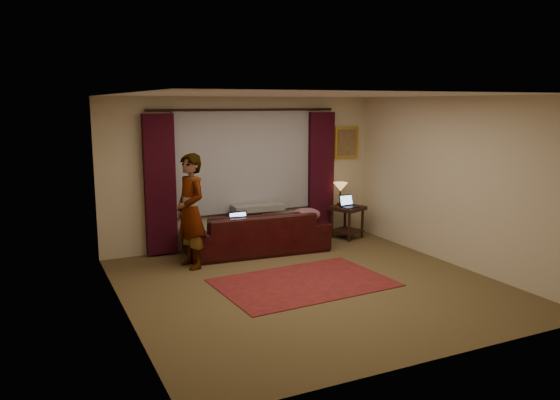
# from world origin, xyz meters

# --- Properties ---
(floor) EXTENTS (5.00, 5.00, 0.01)m
(floor) POSITION_xyz_m (0.00, 0.00, -0.01)
(floor) COLOR brown
(floor) RESTS_ON ground
(ceiling) EXTENTS (5.00, 5.00, 0.02)m
(ceiling) POSITION_xyz_m (0.00, 0.00, 2.60)
(ceiling) COLOR silver
(ceiling) RESTS_ON ground
(wall_back) EXTENTS (5.00, 0.02, 2.60)m
(wall_back) POSITION_xyz_m (0.00, 2.50, 1.30)
(wall_back) COLOR beige
(wall_back) RESTS_ON ground
(wall_front) EXTENTS (5.00, 0.02, 2.60)m
(wall_front) POSITION_xyz_m (0.00, -2.50, 1.30)
(wall_front) COLOR beige
(wall_front) RESTS_ON ground
(wall_left) EXTENTS (0.02, 5.00, 2.60)m
(wall_left) POSITION_xyz_m (-2.50, 0.00, 1.30)
(wall_left) COLOR beige
(wall_left) RESTS_ON ground
(wall_right) EXTENTS (0.02, 5.00, 2.60)m
(wall_right) POSITION_xyz_m (2.50, 0.00, 1.30)
(wall_right) COLOR beige
(wall_right) RESTS_ON ground
(sheer_curtain) EXTENTS (2.50, 0.05, 1.80)m
(sheer_curtain) POSITION_xyz_m (0.00, 2.44, 1.50)
(sheer_curtain) COLOR #A5A5AE
(sheer_curtain) RESTS_ON wall_back
(drape_left) EXTENTS (0.50, 0.14, 2.30)m
(drape_left) POSITION_xyz_m (-1.50, 2.39, 1.18)
(drape_left) COLOR #340915
(drape_left) RESTS_ON floor
(drape_right) EXTENTS (0.50, 0.14, 2.30)m
(drape_right) POSITION_xyz_m (1.50, 2.39, 1.18)
(drape_right) COLOR #340915
(drape_right) RESTS_ON floor
(curtain_rod) EXTENTS (0.04, 0.04, 3.40)m
(curtain_rod) POSITION_xyz_m (0.00, 2.39, 2.38)
(curtain_rod) COLOR black
(curtain_rod) RESTS_ON wall_back
(picture_frame) EXTENTS (0.50, 0.04, 0.60)m
(picture_frame) POSITION_xyz_m (2.10, 2.47, 1.75)
(picture_frame) COLOR gold
(picture_frame) RESTS_ON wall_back
(sofa) EXTENTS (2.44, 1.19, 0.96)m
(sofa) POSITION_xyz_m (-0.01, 1.89, 0.48)
(sofa) COLOR black
(sofa) RESTS_ON floor
(throw_blanket) EXTENTS (0.91, 0.40, 0.10)m
(throw_blanket) POSITION_xyz_m (0.14, 2.18, 0.96)
(throw_blanket) COLOR gray
(throw_blanket) RESTS_ON sofa
(clothing_pile) EXTENTS (0.66, 0.59, 0.23)m
(clothing_pile) POSITION_xyz_m (0.83, 1.72, 0.59)
(clothing_pile) COLOR #7F4C5C
(clothing_pile) RESTS_ON sofa
(laptop_sofa) EXTENTS (0.34, 0.37, 0.24)m
(laptop_sofa) POSITION_xyz_m (-0.33, 1.80, 0.60)
(laptop_sofa) COLOR black
(laptop_sofa) RESTS_ON sofa
(area_rug) EXTENTS (2.46, 1.72, 0.01)m
(area_rug) POSITION_xyz_m (-0.05, 0.11, 0.01)
(area_rug) COLOR maroon
(area_rug) RESTS_ON floor
(end_table) EXTENTS (0.68, 0.68, 0.61)m
(end_table) POSITION_xyz_m (1.89, 2.05, 0.30)
(end_table) COLOR black
(end_table) RESTS_ON floor
(tiffany_lamp) EXTENTS (0.36, 0.36, 0.42)m
(tiffany_lamp) POSITION_xyz_m (1.83, 2.21, 0.82)
(tiffany_lamp) COLOR olive
(tiffany_lamp) RESTS_ON end_table
(laptop_table) EXTENTS (0.35, 0.38, 0.22)m
(laptop_table) POSITION_xyz_m (1.87, 1.94, 0.72)
(laptop_table) COLOR black
(laptop_table) RESTS_ON end_table
(person) EXTENTS (0.61, 0.61, 1.75)m
(person) POSITION_xyz_m (-1.24, 1.53, 0.88)
(person) COLOR gray
(person) RESTS_ON floor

